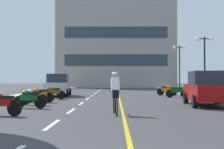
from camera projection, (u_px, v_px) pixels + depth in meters
name	position (u px, v px, depth m)	size (l,w,h in m)	color
ground_plane	(116.00, 96.00, 24.24)	(140.00, 140.00, 0.00)	#38383A
curb_left	(36.00, 94.00, 27.32)	(2.40, 72.00, 0.12)	#B7B2A8
curb_right	(196.00, 94.00, 27.17)	(2.40, 72.00, 0.12)	#B7B2A8
lane_dash_1	(52.00, 125.00, 9.27)	(0.14, 2.20, 0.01)	silver
lane_dash_2	(71.00, 111.00, 13.27)	(0.14, 2.20, 0.01)	silver
lane_dash_3	(81.00, 103.00, 17.27)	(0.14, 2.20, 0.01)	silver
lane_dash_4	(88.00, 99.00, 21.27)	(0.14, 2.20, 0.01)	silver
lane_dash_5	(92.00, 96.00, 25.26)	(0.14, 2.20, 0.01)	silver
lane_dash_6	(95.00, 93.00, 29.26)	(0.14, 2.20, 0.01)	silver
lane_dash_7	(98.00, 92.00, 33.26)	(0.14, 2.20, 0.01)	silver
lane_dash_8	(99.00, 90.00, 37.26)	(0.14, 2.20, 0.01)	silver
lane_dash_9	(101.00, 89.00, 41.26)	(0.14, 2.20, 0.01)	silver
lane_dash_10	(102.00, 88.00, 45.26)	(0.14, 2.20, 0.01)	silver
lane_dash_11	(103.00, 88.00, 49.26)	(0.14, 2.20, 0.01)	silver
centre_line_yellow	(119.00, 94.00, 27.24)	(0.12, 66.00, 0.01)	gold
office_building	(116.00, 44.00, 51.84)	(19.62, 7.09, 14.85)	#9E998E
street_lamp_mid	(205.00, 52.00, 24.08)	(1.46, 0.36, 4.69)	black
street_lamp_far	(180.00, 58.00, 33.43)	(1.46, 0.36, 4.99)	black
parked_car_near	(206.00, 88.00, 15.83)	(2.18, 4.32, 1.82)	black
parked_car_mid	(58.00, 85.00, 24.64)	(2.16, 4.31, 1.82)	black
motorcycle_2	(2.00, 103.00, 11.55)	(1.64, 0.78, 0.92)	black
motorcycle_3	(29.00, 98.00, 14.45)	(1.68, 0.64, 0.92)	black
motorcycle_4	(33.00, 96.00, 16.12)	(1.63, 0.81, 0.92)	black
motorcycle_5	(40.00, 95.00, 18.03)	(1.70, 0.60, 0.92)	black
motorcycle_6	(53.00, 93.00, 20.70)	(1.65, 0.75, 0.92)	black
motorcycle_7	(177.00, 91.00, 22.77)	(1.70, 0.60, 0.92)	black
motorcycle_8	(167.00, 90.00, 25.70)	(1.66, 0.72, 0.92)	black
cyclist_rider	(115.00, 92.00, 11.92)	(0.43, 1.77, 1.71)	black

